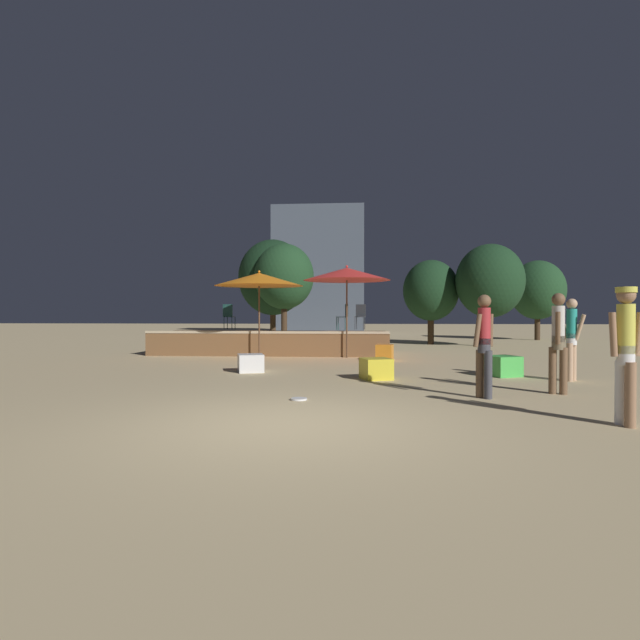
% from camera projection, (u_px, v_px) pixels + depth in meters
% --- Properties ---
extents(ground_plane, '(120.00, 120.00, 0.00)m').
position_uv_depth(ground_plane, '(288.00, 425.00, 6.29)').
color(ground_plane, '#D1B784').
extents(wooden_deck, '(8.01, 2.87, 0.83)m').
position_uv_depth(wooden_deck, '(273.00, 343.00, 17.56)').
color(wooden_deck, brown).
rests_on(wooden_deck, ground).
extents(patio_umbrella_0, '(2.76, 2.76, 2.93)m').
position_uv_depth(patio_umbrella_0, '(347.00, 274.00, 15.75)').
color(patio_umbrella_0, brown).
rests_on(patio_umbrella_0, ground).
extents(patio_umbrella_1, '(2.80, 2.80, 2.76)m').
position_uv_depth(patio_umbrella_1, '(259.00, 279.00, 15.73)').
color(patio_umbrella_1, brown).
rests_on(patio_umbrella_1, ground).
extents(cube_seat_0, '(0.74, 0.74, 0.45)m').
position_uv_depth(cube_seat_0, '(376.00, 369.00, 10.62)').
color(cube_seat_0, yellow).
rests_on(cube_seat_0, ground).
extents(cube_seat_1, '(0.56, 0.56, 0.48)m').
position_uv_depth(cube_seat_1, '(385.00, 353.00, 14.84)').
color(cube_seat_1, orange).
rests_on(cube_seat_1, ground).
extents(cube_seat_2, '(0.80, 0.80, 0.45)m').
position_uv_depth(cube_seat_2, '(503.00, 366.00, 11.15)').
color(cube_seat_2, '#4CC651').
rests_on(cube_seat_2, ground).
extents(cube_seat_3, '(0.74, 0.74, 0.43)m').
position_uv_depth(cube_seat_3, '(251.00, 363.00, 11.94)').
color(cube_seat_3, white).
rests_on(cube_seat_3, ground).
extents(person_0, '(0.42, 0.36, 1.72)m').
position_uv_depth(person_0, '(484.00, 342.00, 8.24)').
color(person_0, '#3F3F47').
rests_on(person_0, ground).
extents(person_1, '(0.29, 0.51, 1.76)m').
position_uv_depth(person_1, '(558.00, 339.00, 8.66)').
color(person_1, brown).
rests_on(person_1, ground).
extents(person_2, '(0.47, 0.30, 1.74)m').
position_uv_depth(person_2, '(626.00, 347.00, 6.20)').
color(person_2, '#997051').
rests_on(person_2, ground).
extents(person_3, '(0.45, 0.45, 1.71)m').
position_uv_depth(person_3, '(572.00, 336.00, 10.34)').
color(person_3, tan).
rests_on(person_3, ground).
extents(bistro_chair_0, '(0.42, 0.42, 0.90)m').
position_uv_depth(bistro_chair_0, '(344.00, 314.00, 17.19)').
color(bistro_chair_0, '#1E4C47').
rests_on(bistro_chair_0, wooden_deck).
extents(bistro_chair_1, '(0.40, 0.41, 0.90)m').
position_uv_depth(bistro_chair_1, '(229.00, 314.00, 17.83)').
color(bistro_chair_1, '#1E4C47').
rests_on(bistro_chair_1, wooden_deck).
extents(bistro_chair_2, '(0.41, 0.41, 0.90)m').
position_uv_depth(bistro_chair_2, '(360.00, 314.00, 17.86)').
color(bistro_chair_2, '#2D3338').
rests_on(bistro_chair_2, wooden_deck).
extents(frisbee_disc, '(0.27, 0.27, 0.03)m').
position_uv_depth(frisbee_disc, '(299.00, 399.00, 8.07)').
color(frisbee_disc, white).
rests_on(frisbee_disc, ground).
extents(background_tree_0, '(2.81, 2.81, 4.18)m').
position_uv_depth(background_tree_0, '(538.00, 290.00, 26.15)').
color(background_tree_0, '#3D2B1C').
rests_on(background_tree_0, ground).
extents(background_tree_1, '(2.79, 2.79, 4.67)m').
position_uv_depth(background_tree_1, '(284.00, 277.00, 23.30)').
color(background_tree_1, '#3D2B1C').
rests_on(background_tree_1, ground).
extents(background_tree_2, '(2.85, 2.85, 4.35)m').
position_uv_depth(background_tree_2, '(490.00, 281.00, 21.16)').
color(background_tree_2, '#3D2B1C').
rests_on(background_tree_2, ground).
extents(background_tree_3, '(2.49, 2.49, 3.81)m').
position_uv_depth(background_tree_3, '(431.00, 291.00, 22.48)').
color(background_tree_3, '#3D2B1C').
rests_on(background_tree_3, ground).
extents(background_tree_4, '(3.39, 3.39, 5.04)m').
position_uv_depth(background_tree_4, '(273.00, 278.00, 24.60)').
color(background_tree_4, '#3D2B1C').
rests_on(background_tree_4, ground).
extents(distant_building, '(6.27, 3.41, 8.74)m').
position_uv_depth(distant_building, '(319.00, 271.00, 34.97)').
color(distant_building, '#4C5666').
rests_on(distant_building, ground).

